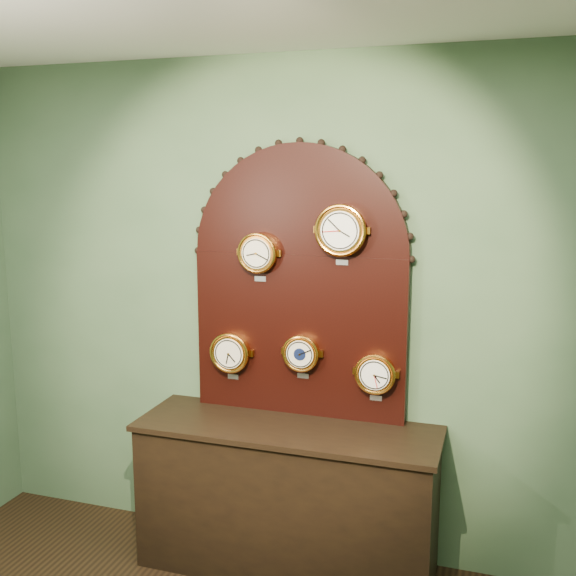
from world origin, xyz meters
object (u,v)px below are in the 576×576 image
(roman_clock, at_px, (258,253))
(shop_counter, at_px, (287,500))
(hygrometer, at_px, (231,352))
(display_board, at_px, (299,274))
(arabic_clock, at_px, (341,230))
(barometer, at_px, (301,353))
(tide_clock, at_px, (375,374))

(roman_clock, bearing_deg, shop_counter, -35.54)
(shop_counter, distance_m, hygrometer, 0.87)
(roman_clock, distance_m, hygrometer, 0.60)
(display_board, height_order, hygrometer, display_board)
(arabic_clock, height_order, hygrometer, arabic_clock)
(shop_counter, bearing_deg, display_board, 90.00)
(shop_counter, bearing_deg, barometer, 77.55)
(tide_clock, bearing_deg, hygrometer, -179.98)
(arabic_clock, bearing_deg, tide_clock, 0.38)
(display_board, bearing_deg, barometer, -62.87)
(display_board, height_order, arabic_clock, display_board)
(tide_clock, bearing_deg, arabic_clock, -179.62)
(shop_counter, relative_size, roman_clock, 5.84)
(shop_counter, distance_m, display_board, 1.25)
(roman_clock, distance_m, barometer, 0.60)
(display_board, xyz_separation_m, tide_clock, (0.44, -0.07, -0.51))
(roman_clock, xyz_separation_m, tide_clock, (0.66, 0.00, -0.62))
(arabic_clock, xyz_separation_m, barometer, (-0.21, 0.00, -0.68))
(display_board, height_order, barometer, display_board)
(roman_clock, bearing_deg, hygrometer, -179.91)
(shop_counter, height_order, arabic_clock, arabic_clock)
(arabic_clock, distance_m, tide_clock, 0.78)
(arabic_clock, bearing_deg, roman_clock, 179.84)
(arabic_clock, distance_m, hygrometer, 0.95)
(arabic_clock, bearing_deg, hygrometer, 179.91)
(hygrometer, height_order, barometer, barometer)
(roman_clock, bearing_deg, barometer, 0.06)
(hygrometer, bearing_deg, tide_clock, 0.02)
(barometer, bearing_deg, hygrometer, -179.93)
(arabic_clock, bearing_deg, display_board, 164.67)
(display_board, distance_m, arabic_clock, 0.36)
(display_board, distance_m, hygrometer, 0.61)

